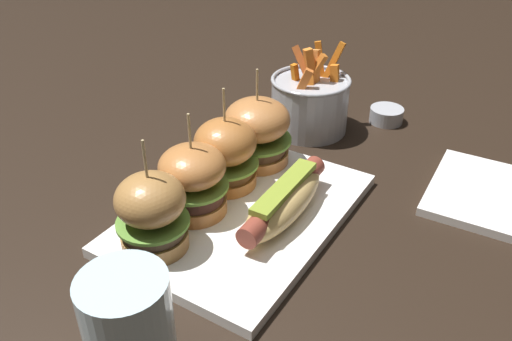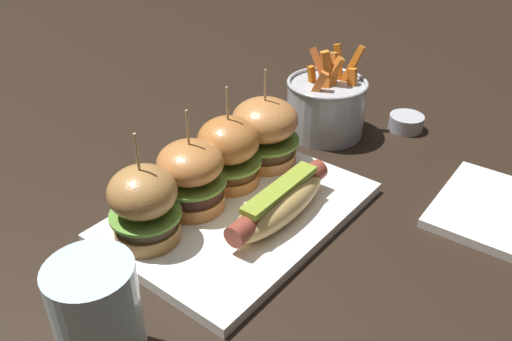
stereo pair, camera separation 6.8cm
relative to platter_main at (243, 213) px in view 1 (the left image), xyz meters
name	(u,v)px [view 1 (the left image)]	position (x,y,z in m)	size (l,w,h in m)	color
ground_plane	(243,217)	(0.00, 0.00, -0.01)	(3.00, 3.00, 0.00)	black
platter_main	(243,213)	(0.00, 0.00, 0.00)	(0.33, 0.23, 0.01)	white
hot_dog	(284,200)	(0.01, -0.05, 0.03)	(0.18, 0.06, 0.05)	#DAB268
slider_far_left	(152,212)	(-0.11, 0.05, 0.06)	(0.08, 0.08, 0.14)	#A7763F
slider_center_left	(193,180)	(-0.03, 0.05, 0.05)	(0.09, 0.09, 0.14)	#B37039
slider_center_right	(226,152)	(0.04, 0.05, 0.06)	(0.09, 0.09, 0.14)	#AF6B33
slider_far_right	(257,130)	(0.11, 0.05, 0.06)	(0.10, 0.10, 0.14)	#B4723D
fries_bucket	(310,102)	(0.26, 0.04, 0.04)	(0.13, 0.13, 0.14)	#A8AAB2
sauce_ramekin	(386,115)	(0.36, -0.06, 0.01)	(0.06, 0.06, 0.03)	#A8AAB2
side_plate	(498,197)	(0.21, -0.27, 0.00)	(0.17, 0.17, 0.01)	white
water_glass	(130,332)	(-0.25, -0.05, 0.05)	(0.08, 0.08, 0.12)	silver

